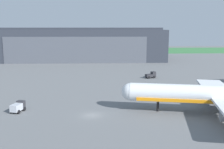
{
  "coord_description": "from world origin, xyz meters",
  "views": [
    {
      "loc": [
        1.93,
        -56.78,
        19.18
      ],
      "look_at": [
        5.27,
        19.72,
        5.64
      ],
      "focal_mm": 42.92,
      "sensor_mm": 36.0,
      "label": 1
    }
  ],
  "objects_px": {
    "maintenance_hangar": "(78,44)",
    "airliner_near_left": "(221,96)",
    "ops_van": "(151,75)",
    "baggage_tug": "(18,107)"
  },
  "relations": [
    {
      "from": "airliner_near_left",
      "to": "ops_van",
      "type": "xyz_separation_m",
      "value": [
        -7.22,
        43.69,
        -3.08
      ]
    },
    {
      "from": "maintenance_hangar",
      "to": "airliner_near_left",
      "type": "bearing_deg",
      "value": -69.4
    },
    {
      "from": "ops_van",
      "to": "baggage_tug",
      "type": "xyz_separation_m",
      "value": [
        -38.34,
        -40.05,
        0.05
      ]
    },
    {
      "from": "maintenance_hangar",
      "to": "ops_van",
      "type": "distance_m",
      "value": 70.51
    },
    {
      "from": "maintenance_hangar",
      "to": "ops_van",
      "type": "bearing_deg",
      "value": -62.34
    },
    {
      "from": "ops_van",
      "to": "baggage_tug",
      "type": "distance_m",
      "value": 55.44
    },
    {
      "from": "airliner_near_left",
      "to": "baggage_tug",
      "type": "xyz_separation_m",
      "value": [
        -45.57,
        3.65,
        -3.04
      ]
    },
    {
      "from": "ops_van",
      "to": "airliner_near_left",
      "type": "bearing_deg",
      "value": -80.61
    },
    {
      "from": "maintenance_hangar",
      "to": "baggage_tug",
      "type": "height_order",
      "value": "maintenance_hangar"
    },
    {
      "from": "maintenance_hangar",
      "to": "baggage_tug",
      "type": "relative_size",
      "value": 24.11
    }
  ]
}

